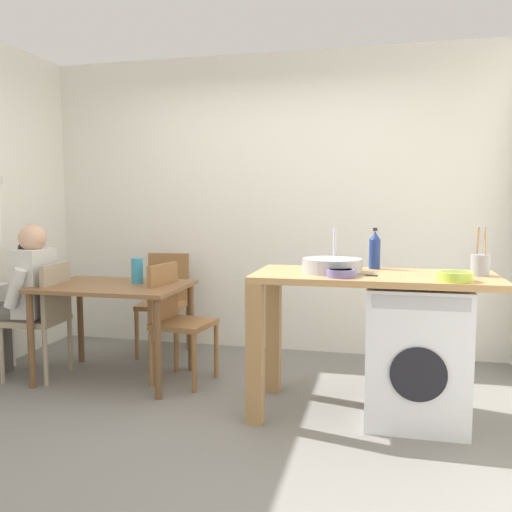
{
  "coord_description": "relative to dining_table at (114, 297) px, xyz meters",
  "views": [
    {
      "loc": [
        0.99,
        -3.08,
        1.36
      ],
      "look_at": [
        0.17,
        0.45,
        1.0
      ],
      "focal_mm": 37.24,
      "sensor_mm": 36.0,
      "label": 1
    }
  ],
  "objects": [
    {
      "name": "vase",
      "position": [
        0.15,
        0.1,
        0.2
      ],
      "size": [
        0.09,
        0.09,
        0.2
      ],
      "primitive_type": "cylinder",
      "color": "teal",
      "rests_on": "dining_table"
    },
    {
      "name": "scissors",
      "position": [
        1.9,
        -0.38,
        0.28
      ],
      "size": [
        0.15,
        0.06,
        0.01
      ],
      "color": "#B2B2B7",
      "rests_on": "kitchen_counter"
    },
    {
      "name": "bottle_tall_green",
      "position": [
        1.95,
        -0.02,
        0.4
      ],
      "size": [
        0.07,
        0.07,
        0.28
      ],
      "color": "navy",
      "rests_on": "kitchen_counter"
    },
    {
      "name": "chair_spare_by_wall",
      "position": [
        0.09,
        0.77,
        -0.14
      ],
      "size": [
        0.43,
        0.43,
        0.9
      ],
      "rotation": [
        0.0,
        0.0,
        3.22
      ],
      "color": "olive",
      "rests_on": "ground_plane"
    },
    {
      "name": "utensil_crock",
      "position": [
        2.58,
        -0.23,
        0.35
      ],
      "size": [
        0.11,
        0.11,
        0.3
      ],
      "color": "gray",
      "rests_on": "kitchen_counter"
    },
    {
      "name": "seated_person",
      "position": [
        -0.71,
        -0.11,
        0.03
      ],
      "size": [
        0.51,
        0.52,
        1.2
      ],
      "rotation": [
        0.0,
        0.0,
        1.63
      ],
      "color": "#595651",
      "rests_on": "ground_plane"
    },
    {
      "name": "tap",
      "position": [
        1.69,
        -0.1,
        0.42
      ],
      "size": [
        0.02,
        0.02,
        0.28
      ],
      "primitive_type": "cylinder",
      "color": "#B2B2B7",
      "rests_on": "kitchen_counter"
    },
    {
      "name": "ground_plane",
      "position": [
        0.99,
        -0.59,
        -0.64
      ],
      "size": [
        5.46,
        5.46,
        0.0
      ],
      "primitive_type": "plane",
      "color": "slate"
    },
    {
      "name": "kitchen_counter",
      "position": [
        1.74,
        -0.28,
        0.12
      ],
      "size": [
        1.5,
        0.68,
        0.92
      ],
      "color": "tan",
      "rests_on": "ground_plane"
    },
    {
      "name": "sink_basin",
      "position": [
        1.69,
        -0.28,
        0.32
      ],
      "size": [
        0.38,
        0.38,
        0.09
      ],
      "primitive_type": "cylinder",
      "color": "#9EA0A5",
      "rests_on": "kitchen_counter"
    },
    {
      "name": "wall_back",
      "position": [
        0.99,
        1.16,
        0.71
      ],
      "size": [
        4.6,
        0.1,
        2.7
      ],
      "primitive_type": "cube",
      "color": "silver",
      "rests_on": "ground_plane"
    },
    {
      "name": "chair_opposite",
      "position": [
        0.48,
        0.06,
        -0.14
      ],
      "size": [
        0.46,
        0.46,
        0.9
      ],
      "rotation": [
        0.0,
        0.0,
        -1.72
      ],
      "color": "olive",
      "rests_on": "ground_plane"
    },
    {
      "name": "mixing_bowl",
      "position": [
        1.76,
        -0.48,
        0.3
      ],
      "size": [
        0.17,
        0.17,
        0.05
      ],
      "color": "slate",
      "rests_on": "kitchen_counter"
    },
    {
      "name": "chair_person_seat",
      "position": [
        -0.55,
        -0.1,
        -0.14
      ],
      "size": [
        0.42,
        0.42,
        0.9
      ],
      "rotation": [
        0.0,
        0.0,
        1.63
      ],
      "color": "gray",
      "rests_on": "ground_plane"
    },
    {
      "name": "dining_table",
      "position": [
        0.0,
        0.0,
        0.0
      ],
      "size": [
        1.1,
        0.76,
        0.74
      ],
      "color": "brown",
      "rests_on": "ground_plane"
    },
    {
      "name": "colander",
      "position": [
        2.4,
        -0.5,
        0.31
      ],
      "size": [
        0.2,
        0.2,
        0.06
      ],
      "color": "#A8C63D",
      "rests_on": "kitchen_counter"
    },
    {
      "name": "washing_machine",
      "position": [
        2.21,
        -0.28,
        -0.21
      ],
      "size": [
        0.6,
        0.61,
        0.86
      ],
      "color": "silver",
      "rests_on": "ground_plane"
    }
  ]
}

